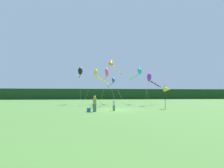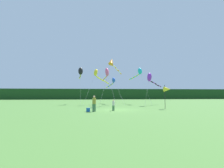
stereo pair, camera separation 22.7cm
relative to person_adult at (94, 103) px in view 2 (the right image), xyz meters
name	(u,v)px [view 2 (the right image)]	position (x,y,z in m)	size (l,w,h in m)	color
ground_plane	(117,110)	(2.87, 1.85, -1.01)	(120.00, 120.00, 0.00)	#477533
distant_treeline	(102,94)	(2.87, 46.85, 1.03)	(108.00, 2.94, 4.09)	#193D19
person_adult	(94,103)	(0.00, 0.00, 0.00)	(0.40, 0.40, 1.81)	#3F724C
person_child	(113,105)	(2.31, 0.96, -0.29)	(0.28, 0.28, 1.29)	#3F724C
cooler_box	(88,110)	(-0.66, 0.09, -0.80)	(0.41, 0.37, 0.42)	#1959B2
banner_flag_pole	(167,89)	(9.94, 2.75, 1.63)	(0.90, 0.70, 3.25)	black
kite_rainbow	(107,73)	(2.33, 12.26, 5.05)	(2.03, 7.35, 7.17)	#B2B2B2
kite_yellow	(98,75)	(0.63, 13.48, 4.81)	(5.22, 9.25, 6.97)	#B2B2B2
kite_orange	(113,63)	(3.15, 9.60, 6.42)	(4.80, 8.51, 8.37)	#B2B2B2
kite_blue	(113,81)	(3.79, 14.91, 3.65)	(2.75, 8.60, 5.56)	#B2B2B2
kite_purple	(150,78)	(10.10, 9.90, 3.86)	(4.92, 4.86, 5.93)	#B2B2B2
kite_cyan	(139,72)	(9.30, 14.54, 5.62)	(2.66, 7.45, 7.59)	#B2B2B2
kite_black	(81,72)	(-2.86, 14.93, 5.57)	(1.16, 6.44, 7.56)	#B2B2B2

